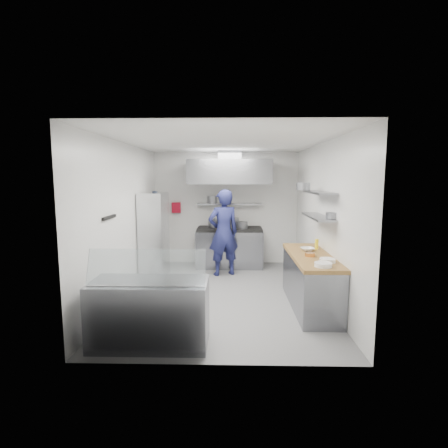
{
  "coord_description": "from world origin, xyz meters",
  "views": [
    {
      "loc": [
        0.17,
        -6.32,
        2.17
      ],
      "look_at": [
        0.0,
        0.6,
        1.25
      ],
      "focal_mm": 28.0,
      "sensor_mm": 36.0,
      "label": 1
    }
  ],
  "objects_px": {
    "gas_range": "(230,248)",
    "chef": "(223,233)",
    "wire_rack": "(154,235)",
    "display_case": "(150,313)"
  },
  "relations": [
    {
      "from": "wire_rack",
      "to": "display_case",
      "type": "distance_m",
      "value": 3.22
    },
    {
      "from": "wire_rack",
      "to": "display_case",
      "type": "height_order",
      "value": "wire_rack"
    },
    {
      "from": "wire_rack",
      "to": "display_case",
      "type": "bearing_deg",
      "value": -78.6
    },
    {
      "from": "gas_range",
      "to": "wire_rack",
      "type": "xyz_separation_m",
      "value": [
        -1.63,
        -0.98,
        0.48
      ]
    },
    {
      "from": "chef",
      "to": "display_case",
      "type": "height_order",
      "value": "chef"
    },
    {
      "from": "gas_range",
      "to": "display_case",
      "type": "height_order",
      "value": "gas_range"
    },
    {
      "from": "gas_range",
      "to": "chef",
      "type": "distance_m",
      "value": 0.93
    },
    {
      "from": "gas_range",
      "to": "chef",
      "type": "height_order",
      "value": "chef"
    },
    {
      "from": "gas_range",
      "to": "chef",
      "type": "relative_size",
      "value": 0.84
    },
    {
      "from": "gas_range",
      "to": "wire_rack",
      "type": "distance_m",
      "value": 1.96
    }
  ]
}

